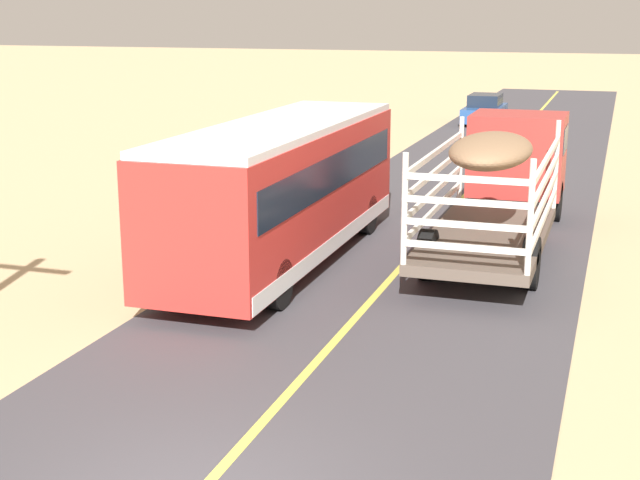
{
  "coord_description": "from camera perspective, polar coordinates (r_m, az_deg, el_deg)",
  "views": [
    {
      "loc": [
        4.49,
        -8.7,
        5.67
      ],
      "look_at": [
        0.0,
        4.89,
        2.05
      ],
      "focal_mm": 51.26,
      "sensor_mm": 36.0,
      "label": 1
    }
  ],
  "objects": [
    {
      "name": "bus",
      "position": [
        20.72,
        -2.34,
        3.26
      ],
      "size": [
        2.54,
        10.0,
        3.21
      ],
      "color": "red",
      "rests_on": "road_surface"
    },
    {
      "name": "livestock_truck",
      "position": [
        23.67,
        11.64,
        4.46
      ],
      "size": [
        2.53,
        9.7,
        3.02
      ],
      "color": "#B2332D",
      "rests_on": "road_surface"
    },
    {
      "name": "car_far",
      "position": [
        47.83,
        10.24,
        7.99
      ],
      "size": [
        1.8,
        4.4,
        1.46
      ],
      "color": "#264C8C",
      "rests_on": "road_surface"
    }
  ]
}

